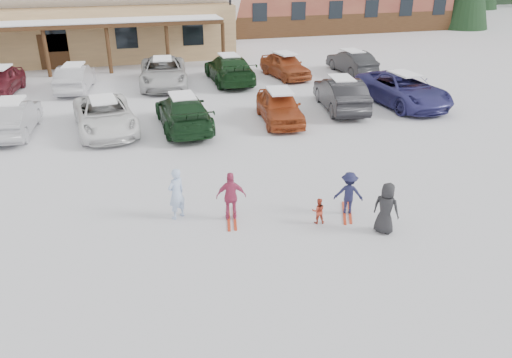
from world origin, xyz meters
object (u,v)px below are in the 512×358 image
object	(u,v)px
lamp_post	(230,10)
parked_car_12	(285,65)
parked_car_5	(341,94)
child_navy	(349,193)
parked_car_10	(163,72)
parked_car_2	(105,115)
child_magenta	(231,196)
parked_car_3	(183,112)
parked_car_9	(75,78)
parked_car_13	(352,62)
parked_car_1	(13,118)
parked_car_4	(280,106)
parked_car_11	(229,69)
adult_skier	(176,194)
toddler_red	(318,211)
parked_car_6	(403,89)
parked_car_8	(1,81)

from	to	relation	value
lamp_post	parked_car_12	bearing A→B (deg)	-74.25
parked_car_5	child_navy	bearing A→B (deg)	75.61
parked_car_5	parked_car_10	xyz separation A→B (m)	(-7.70, 6.96, 0.00)
parked_car_2	child_magenta	bearing A→B (deg)	-75.27
child_navy	child_magenta	xyz separation A→B (m)	(-3.36, 0.57, 0.08)
parked_car_3	parked_car_5	bearing A→B (deg)	-175.62
parked_car_9	parked_car_13	size ratio (longest dim) A/B	1.02
lamp_post	parked_car_1	xyz separation A→B (m)	(-12.34, -13.16, -2.55)
parked_car_1	parked_car_2	bearing A→B (deg)	173.80
parked_car_4	parked_car_11	bearing A→B (deg)	100.16
adult_skier	parked_car_12	distance (m)	17.89
parked_car_11	parked_car_5	bearing A→B (deg)	120.11
child_navy	parked_car_9	size ratio (longest dim) A/B	0.30
lamp_post	parked_car_1	world-z (taller)	lamp_post
parked_car_13	parked_car_5	bearing A→B (deg)	57.33
parked_car_4	parked_car_13	size ratio (longest dim) A/B	0.99
parked_car_13	toddler_red	bearing A→B (deg)	58.37
parked_car_2	parked_car_6	size ratio (longest dim) A/B	0.90
toddler_red	parked_car_4	world-z (taller)	parked_car_4
child_navy	parked_car_5	world-z (taller)	parked_car_5
lamp_post	parked_car_10	world-z (taller)	lamp_post
parked_car_1	lamp_post	bearing A→B (deg)	-129.19
lamp_post	adult_skier	size ratio (longest dim) A/B	3.73
parked_car_5	parked_car_11	xyz separation A→B (m)	(-3.94, 6.75, 0.01)
parked_car_5	child_magenta	bearing A→B (deg)	59.31
parked_car_2	parked_car_8	bearing A→B (deg)	117.88
child_magenta	parked_car_10	bearing A→B (deg)	-77.84
lamp_post	parked_car_4	xyz separation A→B (m)	(-1.14, -14.56, -2.55)
parked_car_5	parked_car_10	bearing A→B (deg)	-33.42
parked_car_9	parked_car_13	world-z (taller)	parked_car_9
child_navy	parked_car_1	bearing A→B (deg)	-21.44
toddler_red	parked_car_6	distance (m)	13.10
parked_car_10	child_navy	bearing A→B (deg)	-72.20
child_magenta	parked_car_9	size ratio (longest dim) A/B	0.34
parked_car_1	parked_car_12	world-z (taller)	parked_car_12
parked_car_2	child_navy	bearing A→B (deg)	-60.67
lamp_post	parked_car_3	distance (m)	15.54
parked_car_10	adult_skier	bearing A→B (deg)	-88.96
parked_car_8	parked_car_1	bearing A→B (deg)	-69.26
parked_car_6	parked_car_12	world-z (taller)	parked_car_6
lamp_post	toddler_red	world-z (taller)	lamp_post
toddler_red	parked_car_10	world-z (taller)	parked_car_10
parked_car_5	parked_car_6	bearing A→B (deg)	-171.95
child_magenta	parked_car_3	xyz separation A→B (m)	(-0.17, 8.37, -0.00)
parked_car_4	parked_car_13	distance (m)	10.83
parked_car_10	parked_car_11	distance (m)	3.77
parked_car_2	parked_car_11	xyz separation A→B (m)	(6.97, 6.99, 0.08)
toddler_red	parked_car_3	xyz separation A→B (m)	(-2.48, 9.24, 0.34)
parked_car_1	parked_car_10	size ratio (longest dim) A/B	0.78
parked_car_13	adult_skier	bearing A→B (deg)	47.02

